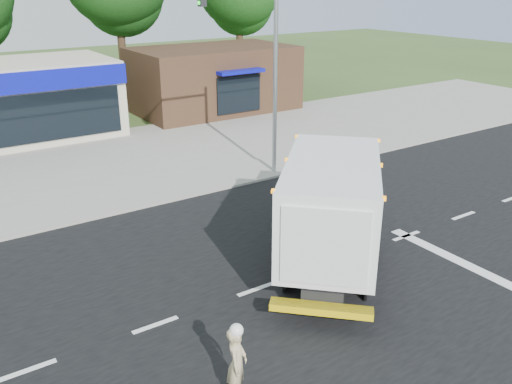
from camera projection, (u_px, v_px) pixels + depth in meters
ground at (338, 260)px, 16.47m from camera, size 120.00×120.00×0.00m
road_asphalt at (338, 260)px, 16.47m from camera, size 60.00×14.00×0.02m
sidewalk at (208, 181)px, 22.80m from camera, size 60.00×2.40×0.12m
parking_apron at (152, 149)px, 27.32m from camera, size 60.00×9.00×0.02m
lane_markings at (403, 266)px, 16.11m from camera, size 55.20×7.00×0.01m
ems_box_truck at (332, 199)px, 15.87m from camera, size 7.06×7.18×3.42m
emergency_worker at (237, 362)px, 10.77m from camera, size 0.70×0.72×1.77m
brown_storefront at (214, 79)px, 34.83m from camera, size 10.00×6.70×4.00m
traffic_signal_pole at (262, 61)px, 21.77m from camera, size 3.51×0.25×8.00m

